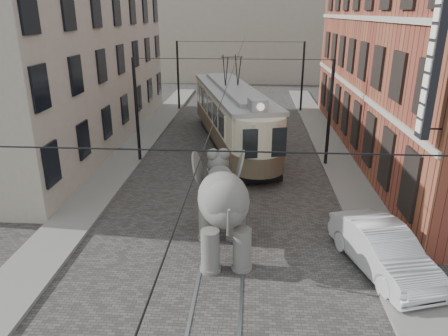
{
  "coord_description": "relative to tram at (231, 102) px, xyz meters",
  "views": [
    {
      "loc": [
        0.92,
        -17.3,
        8.32
      ],
      "look_at": [
        -0.2,
        -0.46,
        2.1
      ],
      "focal_mm": 34.06,
      "sensor_mm": 36.0,
      "label": 1
    }
  ],
  "objects": [
    {
      "name": "parked_car",
      "position": [
        5.83,
        -14.24,
        -2.07
      ],
      "size": [
        3.0,
        5.12,
        1.59
      ],
      "primitive_type": "imported",
      "rotation": [
        0.0,
        0.0,
        0.29
      ],
      "color": "silver",
      "rests_on": "ground"
    },
    {
      "name": "brick_building",
      "position": [
        11.4,
        -0.74,
        3.13
      ],
      "size": [
        8.0,
        26.0,
        12.0
      ],
      "primitive_type": "cube",
      "color": "brown",
      "rests_on": "ground"
    },
    {
      "name": "tram_rails",
      "position": [
        0.4,
        -9.74,
        -2.86
      ],
      "size": [
        1.54,
        80.0,
        0.02
      ],
      "primitive_type": null,
      "color": "slate",
      "rests_on": "ground"
    },
    {
      "name": "catenary",
      "position": [
        0.2,
        -4.74,
        0.13
      ],
      "size": [
        11.0,
        30.2,
        6.0
      ],
      "primitive_type": null,
      "color": "black",
      "rests_on": "ground"
    },
    {
      "name": "elephant",
      "position": [
        0.39,
        -13.51,
        -1.18
      ],
      "size": [
        3.87,
        5.93,
        3.38
      ],
      "primitive_type": null,
      "rotation": [
        0.0,
        0.0,
        0.16
      ],
      "color": "#64625C",
      "rests_on": "ground"
    },
    {
      "name": "sidewalk_left",
      "position": [
        -6.1,
        -9.74,
        -2.79
      ],
      "size": [
        2.0,
        60.0,
        0.15
      ],
      "primitive_type": "cube",
      "color": "slate",
      "rests_on": "ground"
    },
    {
      "name": "distant_block",
      "position": [
        0.4,
        30.26,
        4.13
      ],
      "size": [
        28.0,
        10.0,
        14.0
      ],
      "primitive_type": "cube",
      "color": "gray",
      "rests_on": "ground"
    },
    {
      "name": "sidewalk_right",
      "position": [
        6.4,
        -9.74,
        -2.79
      ],
      "size": [
        2.0,
        60.0,
        0.15
      ],
      "primitive_type": "cube",
      "color": "slate",
      "rests_on": "ground"
    },
    {
      "name": "stucco_building",
      "position": [
        -10.6,
        0.26,
        2.13
      ],
      "size": [
        7.0,
        24.0,
        10.0
      ],
      "primitive_type": "cube",
      "color": "gray",
      "rests_on": "ground"
    },
    {
      "name": "ground",
      "position": [
        0.4,
        -9.74,
        -2.87
      ],
      "size": [
        120.0,
        120.0,
        0.0
      ],
      "primitive_type": "plane",
      "color": "#494643"
    },
    {
      "name": "tram",
      "position": [
        0.0,
        0.0,
        0.0
      ],
      "size": [
        6.49,
        14.75,
        5.74
      ],
      "primitive_type": null,
      "rotation": [
        0.0,
        0.0,
        0.25
      ],
      "color": "beige",
      "rests_on": "ground"
    }
  ]
}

